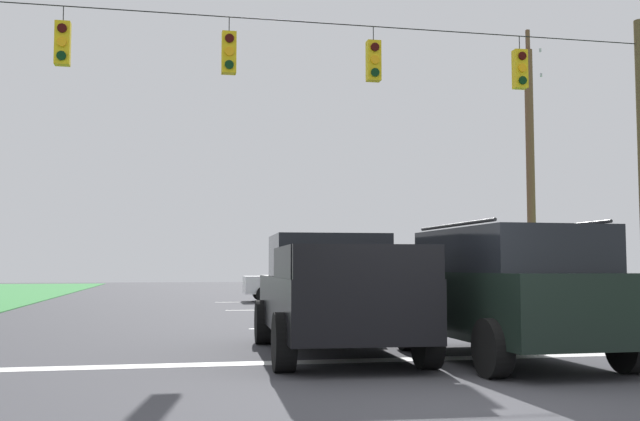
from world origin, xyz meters
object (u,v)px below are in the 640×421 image
object	(u,v)px
pickup_truck	(333,294)
utility_pole_mid_right	(530,168)
distant_car_crossing_white	(297,282)
suv_black	(505,290)
overhead_signal_span	(300,140)

from	to	relation	value
pickup_truck	utility_pole_mid_right	bearing A→B (deg)	51.63
pickup_truck	distant_car_crossing_white	bearing A→B (deg)	82.16
distant_car_crossing_white	suv_black	bearing A→B (deg)	-90.35
overhead_signal_span	utility_pole_mid_right	bearing A→B (deg)	39.75
overhead_signal_span	pickup_truck	xyz separation A→B (m)	(-0.25, -4.60, -3.31)
distant_car_crossing_white	utility_pole_mid_right	xyz separation A→B (m)	(7.69, -5.24, 4.17)
utility_pole_mid_right	pickup_truck	bearing A→B (deg)	-128.37
suv_black	utility_pole_mid_right	xyz separation A→B (m)	(7.81, 14.21, 3.90)
utility_pole_mid_right	distant_car_crossing_white	bearing A→B (deg)	145.76
pickup_truck	utility_pole_mid_right	xyz separation A→B (m)	(10.18, 12.86, 3.99)
overhead_signal_span	utility_pole_mid_right	size ratio (longest dim) A/B	1.77
pickup_truck	distant_car_crossing_white	size ratio (longest dim) A/B	1.26
pickup_truck	suv_black	world-z (taller)	suv_black
overhead_signal_span	utility_pole_mid_right	world-z (taller)	utility_pole_mid_right
overhead_signal_span	suv_black	bearing A→B (deg)	-70.36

